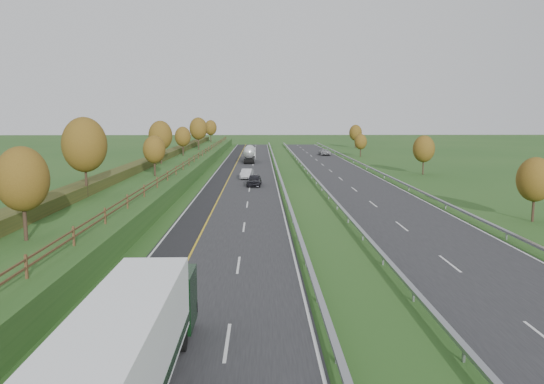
{
  "coord_description": "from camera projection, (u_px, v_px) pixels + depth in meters",
  "views": [
    {
      "loc": [
        2.71,
        -22.79,
        9.73
      ],
      "look_at": [
        3.87,
        29.64,
        2.2
      ],
      "focal_mm": 35.0,
      "sensor_mm": 36.0,
      "label": 1
    }
  ],
  "objects": [
    {
      "name": "ground",
      "position": [
        296.0,
        182.0,
        78.48
      ],
      "size": [
        400.0,
        400.0,
        0.0
      ],
      "primitive_type": "plane",
      "color": "#254D1B",
      "rests_on": "ground"
    },
    {
      "name": "road_tanker",
      "position": [
        250.0,
        153.0,
        112.86
      ],
      "size": [
        2.4,
        11.22,
        3.46
      ],
      "color": "silver",
      "rests_on": "near_carriageway"
    },
    {
      "name": "near_carriageway",
      "position": [
        243.0,
        178.0,
        83.25
      ],
      "size": [
        10.5,
        200.0,
        0.04
      ],
      "primitive_type": "cube",
      "color": "#232325",
      "rests_on": "ground"
    },
    {
      "name": "car_dark_near",
      "position": [
        254.0,
        180.0,
        74.17
      ],
      "size": [
        2.2,
        4.93,
        1.65
      ],
      "primitive_type": "imported",
      "rotation": [
        0.0,
        0.0,
        -0.05
      ],
      "color": "black",
      "rests_on": "near_carriageway"
    },
    {
      "name": "car_silver_mid",
      "position": [
        247.0,
        174.0,
        82.9
      ],
      "size": [
        2.08,
        4.7,
        1.5
      ],
      "primitive_type": "imported",
      "rotation": [
        0.0,
        0.0,
        -0.11
      ],
      "color": "#BCBBC1",
      "rests_on": "near_carriageway"
    },
    {
      "name": "car_oncoming",
      "position": [
        325.0,
        152.0,
        132.42
      ],
      "size": [
        2.64,
        5.6,
        1.55
      ],
      "primitive_type": "imported",
      "rotation": [
        0.0,
        0.0,
        3.16
      ],
      "color": "#A3A4A8",
      "rests_on": "far_carriageway"
    },
    {
      "name": "median_barrier_far",
      "position": [
        312.0,
        174.0,
        83.41
      ],
      "size": [
        0.32,
        200.0,
        0.71
      ],
      "color": "gray",
      "rests_on": "ground"
    },
    {
      "name": "trees_left",
      "position": [
        157.0,
        139.0,
        78.74
      ],
      "size": [
        6.64,
        164.3,
        7.66
      ],
      "color": "#2D2116",
      "rests_on": "embankment_left"
    },
    {
      "name": "hedge_left",
      "position": [
        147.0,
        163.0,
        82.56
      ],
      "size": [
        2.2,
        180.0,
        1.1
      ],
      "primitive_type": "cube",
      "color": "#303A18",
      "rests_on": "embankment_left"
    },
    {
      "name": "embankment_left",
      "position": [
        160.0,
        172.0,
        82.83
      ],
      "size": [
        12.0,
        200.0,
        2.0
      ],
      "primitive_type": "cube",
      "color": "#254D1B",
      "rests_on": "ground"
    },
    {
      "name": "median_barrier_near",
      "position": [
        279.0,
        175.0,
        83.29
      ],
      "size": [
        0.32,
        200.0,
        0.71
      ],
      "color": "gray",
      "rests_on": "ground"
    },
    {
      "name": "trees_far",
      "position": [
        388.0,
        142.0,
        112.22
      ],
      "size": [
        8.45,
        118.6,
        7.12
      ],
      "color": "#2D2116",
      "rests_on": "ground"
    },
    {
      "name": "hard_shoulder",
      "position": [
        219.0,
        178.0,
        83.17
      ],
      "size": [
        3.0,
        200.0,
        0.04
      ],
      "primitive_type": "cube",
      "color": "black",
      "rests_on": "ground"
    },
    {
      "name": "box_lorry",
      "position": [
        123.0,
        360.0,
        16.17
      ],
      "size": [
        2.58,
        16.28,
        4.06
      ],
      "color": "black",
      "rests_on": "near_carriageway"
    },
    {
      "name": "far_carriageway",
      "position": [
        348.0,
        178.0,
        83.62
      ],
      "size": [
        10.5,
        200.0,
        0.04
      ],
      "primitive_type": "cube",
      "color": "#232325",
      "rests_on": "ground"
    },
    {
      "name": "outer_barrier_far",
      "position": [
        384.0,
        174.0,
        83.66
      ],
      "size": [
        0.32,
        200.0,
        0.71
      ],
      "color": "gray",
      "rests_on": "ground"
    },
    {
      "name": "lane_markings",
      "position": [
        284.0,
        178.0,
        83.27
      ],
      "size": [
        26.75,
        200.0,
        0.01
      ],
      "color": "silver",
      "rests_on": "near_carriageway"
    },
    {
      "name": "car_small_far",
      "position": [
        248.0,
        148.0,
        150.69
      ],
      "size": [
        1.98,
        4.45,
        1.27
      ],
      "primitive_type": "imported",
      "rotation": [
        0.0,
        0.0,
        0.05
      ],
      "color": "#1A1748",
      "rests_on": "near_carriageway"
    },
    {
      "name": "fence_left",
      "position": [
        188.0,
        162.0,
        82.27
      ],
      "size": [
        0.12,
        189.06,
        1.2
      ],
      "color": "#422B19",
      "rests_on": "embankment_left"
    }
  ]
}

